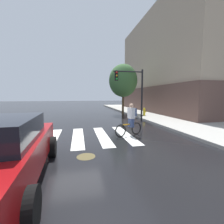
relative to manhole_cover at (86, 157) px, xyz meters
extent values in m
plane|color=black|center=(-0.31, 2.57, 0.00)|extent=(120.00, 120.00, 0.00)
cube|color=#9E9B93|center=(8.44, 2.57, 0.07)|extent=(6.50, 50.00, 0.15)
cube|color=silver|center=(-2.75, 2.57, 0.00)|extent=(0.55, 3.91, 0.01)
cube|color=silver|center=(-1.52, 2.57, 0.00)|extent=(0.55, 3.91, 0.01)
cube|color=silver|center=(-0.28, 2.57, 0.00)|extent=(0.55, 3.91, 0.01)
cube|color=silver|center=(0.96, 2.57, 0.00)|extent=(0.55, 3.91, 0.01)
cube|color=silver|center=(2.20, 2.57, 0.00)|extent=(0.55, 3.91, 0.01)
cylinder|color=#473D1E|center=(0.00, 0.00, 0.00)|extent=(0.64, 0.64, 0.01)
cylinder|color=black|center=(-1.13, 0.30, 0.34)|extent=(0.27, 0.69, 0.68)
cylinder|color=black|center=(-0.98, -2.64, 0.34)|extent=(0.27, 0.69, 0.68)
torus|color=black|center=(2.82, 2.45, 0.33)|extent=(0.64, 0.28, 0.66)
torus|color=black|center=(1.83, 2.10, 0.33)|extent=(0.64, 0.28, 0.66)
cylinder|color=orange|center=(2.32, 2.28, 0.61)|extent=(0.86, 0.35, 0.05)
cylinder|color=orange|center=(2.47, 2.33, 0.68)|extent=(0.04, 0.04, 0.45)
cube|color=#384772|center=(2.47, 2.33, 0.73)|extent=(0.28, 0.33, 0.56)
cube|color=silver|center=(2.47, 2.33, 1.18)|extent=(0.35, 0.42, 0.56)
sphere|color=tan|center=(2.47, 2.33, 1.58)|extent=(0.22, 0.22, 0.22)
cube|color=navy|center=(2.64, 2.39, 1.23)|extent=(0.25, 0.32, 0.40)
cylinder|color=black|center=(4.86, 6.42, 2.10)|extent=(0.14, 0.14, 4.20)
cylinder|color=black|center=(3.66, 6.42, 4.00)|extent=(2.40, 0.10, 0.10)
cube|color=black|center=(2.70, 6.42, 3.65)|extent=(0.24, 0.20, 0.76)
sphere|color=red|center=(2.70, 6.31, 3.89)|extent=(0.14, 0.14, 0.14)
sphere|color=gold|center=(2.70, 6.31, 3.65)|extent=(0.14, 0.14, 0.14)
sphere|color=green|center=(2.70, 6.31, 3.41)|extent=(0.14, 0.14, 0.14)
cylinder|color=gold|center=(6.12, 8.63, 0.47)|extent=(0.22, 0.22, 0.65)
sphere|color=gold|center=(6.12, 8.63, 0.84)|extent=(0.18, 0.18, 0.18)
cylinder|color=gold|center=(6.28, 8.63, 0.50)|extent=(0.12, 0.09, 0.09)
cylinder|color=#4C3823|center=(4.69, 11.19, 1.26)|extent=(0.24, 0.24, 2.53)
ellipsoid|color=#386033|center=(4.69, 11.19, 3.79)|extent=(3.15, 3.15, 3.62)
cube|color=brown|center=(17.42, 13.08, 1.60)|extent=(18.70, 18.32, 3.20)
cube|color=tan|center=(17.42, 13.08, 7.76)|extent=(18.33, 17.95, 9.13)
camera|label=1|loc=(-0.20, -5.00, 2.06)|focal=23.89mm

